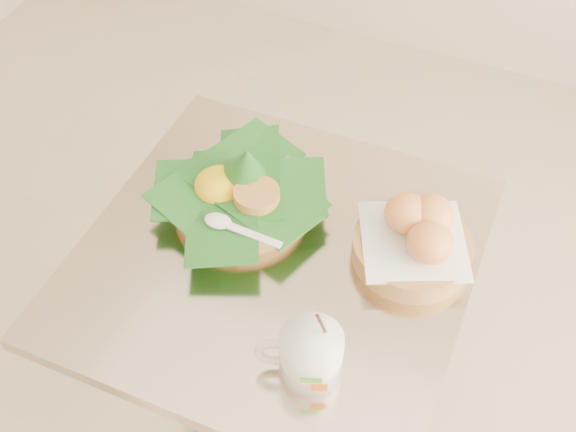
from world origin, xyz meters
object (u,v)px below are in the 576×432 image
at_px(cafe_table, 277,321).
at_px(coffee_mug, 309,353).
at_px(rice_basket, 240,189).
at_px(bread_basket, 416,239).

height_order(cafe_table, coffee_mug, coffee_mug).
bearing_deg(rice_basket, bread_basket, 2.41).
bearing_deg(coffee_mug, rice_basket, 132.88).
relative_size(cafe_table, coffee_mug, 4.29).
distance_m(cafe_table, bread_basket, 0.36).
distance_m(rice_basket, coffee_mug, 0.38).
bearing_deg(coffee_mug, bread_basket, 73.81).
bearing_deg(bread_basket, cafe_table, -157.02).
bearing_deg(cafe_table, bread_basket, 22.98).
xyz_separation_m(cafe_table, bread_basket, (0.23, 0.10, 0.27)).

